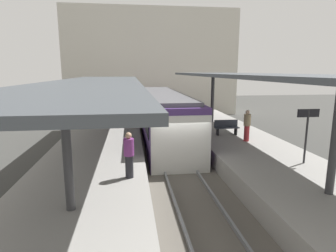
% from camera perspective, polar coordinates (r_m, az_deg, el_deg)
% --- Properties ---
extents(ground_plane, '(80.00, 80.00, 0.00)m').
position_cam_1_polar(ground_plane, '(13.25, 2.18, -9.58)').
color(ground_plane, '#383835').
extents(platform_left, '(4.40, 28.00, 1.00)m').
position_cam_1_polar(platform_left, '(13.01, -14.70, -8.00)').
color(platform_left, gray).
rests_on(platform_left, ground_plane).
extents(platform_right, '(4.40, 28.00, 1.00)m').
position_cam_1_polar(platform_right, '(14.20, 17.59, -6.54)').
color(platform_right, gray).
rests_on(platform_right, ground_plane).
extents(track_ballast, '(3.20, 28.00, 0.20)m').
position_cam_1_polar(track_ballast, '(13.21, 2.19, -9.17)').
color(track_ballast, '#59544C').
rests_on(track_ballast, ground_plane).
extents(rail_near_side, '(0.08, 28.00, 0.14)m').
position_cam_1_polar(rail_near_side, '(13.06, -0.96, -8.62)').
color(rail_near_side, slate).
rests_on(rail_near_side, track_ballast).
extents(rail_far_side, '(0.08, 28.00, 0.14)m').
position_cam_1_polar(rail_far_side, '(13.29, 5.28, -8.31)').
color(rail_far_side, slate).
rests_on(rail_far_side, track_ballast).
extents(commuter_train, '(2.78, 13.23, 3.10)m').
position_cam_1_polar(commuter_train, '(18.58, -0.92, 1.96)').
color(commuter_train, '#472D6B').
rests_on(commuter_train, track_ballast).
extents(canopy_left, '(4.18, 21.00, 3.21)m').
position_cam_1_polar(canopy_left, '(13.73, -14.73, 8.28)').
color(canopy_left, '#333335').
rests_on(canopy_left, platform_left).
extents(canopy_right, '(4.18, 21.00, 3.54)m').
position_cam_1_polar(canopy_right, '(14.85, 16.17, 9.64)').
color(canopy_right, '#333335').
rests_on(canopy_right, platform_right).
extents(platform_bench, '(1.40, 0.41, 0.86)m').
position_cam_1_polar(platform_bench, '(16.80, 11.74, -0.16)').
color(platform_bench, black).
rests_on(platform_bench, platform_right).
extents(platform_sign, '(0.90, 0.08, 2.21)m').
position_cam_1_polar(platform_sign, '(12.40, 26.38, 0.41)').
color(platform_sign, '#262628').
rests_on(platform_sign, platform_right).
extents(passenger_near_bench, '(0.36, 0.36, 1.62)m').
position_cam_1_polar(passenger_near_bench, '(9.87, -7.90, -5.72)').
color(passenger_near_bench, '#232328').
rests_on(passenger_near_bench, platform_left).
extents(passenger_mid_platform, '(0.36, 0.36, 1.67)m').
position_cam_1_polar(passenger_mid_platform, '(15.43, 15.71, 0.18)').
color(passenger_mid_platform, maroon).
rests_on(passenger_mid_platform, platform_right).
extents(station_building_backdrop, '(18.00, 6.00, 11.00)m').
position_cam_1_polar(station_building_backdrop, '(32.31, -3.51, 12.53)').
color(station_building_backdrop, beige).
rests_on(station_building_backdrop, ground_plane).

